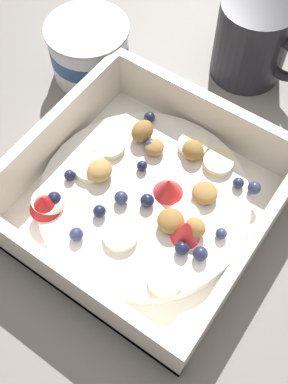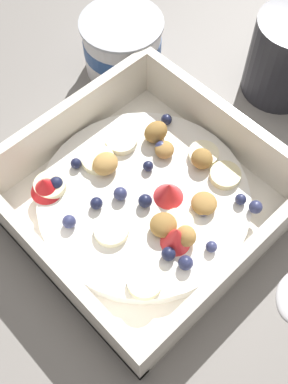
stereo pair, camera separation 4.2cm
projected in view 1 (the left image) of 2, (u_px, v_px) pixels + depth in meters
The scene contains 4 objects.
ground_plane at pixel (133, 208), 0.45m from camera, with size 2.40×2.40×0.00m, color gray.
fruit_bowl at pixel (144, 198), 0.43m from camera, with size 0.22×0.22×0.06m.
yogurt_cup at pixel (89, 50), 0.51m from camera, with size 0.09×0.09×0.06m.
coffee_mug at pixel (252, 40), 0.50m from camera, with size 0.11×0.08×0.09m.
Camera 1 is at (0.13, -0.17, 0.40)m, focal length 43.98 mm.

